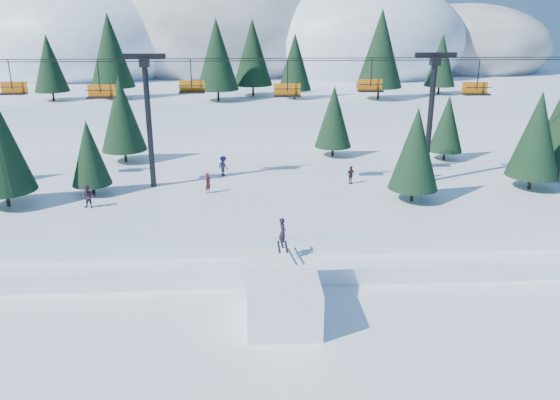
{
  "coord_description": "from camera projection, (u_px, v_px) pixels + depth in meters",
  "views": [
    {
      "loc": [
        -1.41,
        -24.11,
        15.37
      ],
      "look_at": [
        0.38,
        6.0,
        5.2
      ],
      "focal_mm": 35.0,
      "sensor_mm": 36.0,
      "label": 1
    }
  ],
  "objects": [
    {
      "name": "mountain_ridge",
      "position": [
        225.0,
        51.0,
        93.79
      ],
      "size": [
        119.0,
        60.31,
        26.46
      ],
      "color": "white",
      "rests_on": "ground"
    },
    {
      "name": "distant_skiers",
      "position": [
        242.0,
        176.0,
        43.33
      ],
      "size": [
        27.11,
        8.81,
        1.71
      ],
      "color": "#21392D",
      "rests_on": "mid_shelf"
    },
    {
      "name": "mid_shelf",
      "position": [
        267.0,
        199.0,
        44.42
      ],
      "size": [
        70.0,
        22.0,
        2.5
      ],
      "primitive_type": "cube",
      "color": "white",
      "rests_on": "ground"
    },
    {
      "name": "jump_kicker",
      "position": [
        282.0,
        296.0,
        28.79
      ],
      "size": [
        3.75,
        5.11,
        5.21
      ],
      "color": "white",
      "rests_on": "ground"
    },
    {
      "name": "banner_near",
      "position": [
        369.0,
        275.0,
        32.92
      ],
      "size": [
        2.82,
        0.5,
        0.9
      ],
      "color": "black",
      "rests_on": "ground"
    },
    {
      "name": "ground",
      "position": [
        279.0,
        334.0,
        27.8
      ],
      "size": [
        160.0,
        160.0,
        0.0
      ],
      "primitive_type": "plane",
      "color": "white",
      "rests_on": "ground"
    },
    {
      "name": "conifer_stand",
      "position": [
        313.0,
        129.0,
        44.03
      ],
      "size": [
        61.39,
        17.4,
        9.18
      ],
      "color": "black",
      "rests_on": "mid_shelf"
    },
    {
      "name": "chairlift",
      "position": [
        278.0,
        99.0,
        41.94
      ],
      "size": [
        46.0,
        3.21,
        10.28
      ],
      "color": "black",
      "rests_on": "mid_shelf"
    },
    {
      "name": "banner_far",
      "position": [
        441.0,
        262.0,
        34.68
      ],
      "size": [
        2.72,
        0.93,
        0.9
      ],
      "color": "black",
      "rests_on": "ground"
    },
    {
      "name": "berm",
      "position": [
        272.0,
        258.0,
        35.19
      ],
      "size": [
        70.0,
        6.0,
        1.1
      ],
      "primitive_type": "cube",
      "color": "white",
      "rests_on": "ground"
    }
  ]
}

